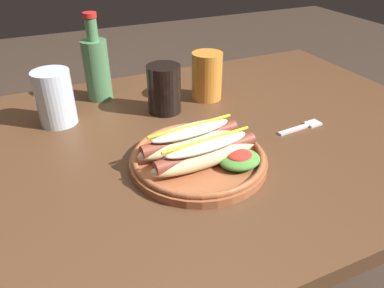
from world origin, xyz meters
name	(u,v)px	position (x,y,z in m)	size (l,w,h in m)	color
dining_table	(157,181)	(0.00, 0.00, 0.64)	(1.44, 0.83, 0.74)	#51331E
hot_dog_plate	(200,153)	(0.06, -0.11, 0.77)	(0.27, 0.27, 0.08)	#9E5633
fork	(303,127)	(0.34, -0.07, 0.74)	(0.12, 0.03, 0.00)	silver
soda_cup	(164,89)	(0.08, 0.15, 0.80)	(0.08, 0.08, 0.12)	black
water_cup	(55,98)	(-0.17, 0.19, 0.80)	(0.09, 0.09, 0.13)	silver
extra_cup	(207,76)	(0.21, 0.17, 0.80)	(0.08, 0.08, 0.12)	orange
glass_bottle	(97,67)	(-0.05, 0.29, 0.83)	(0.07, 0.07, 0.22)	#4C7F51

